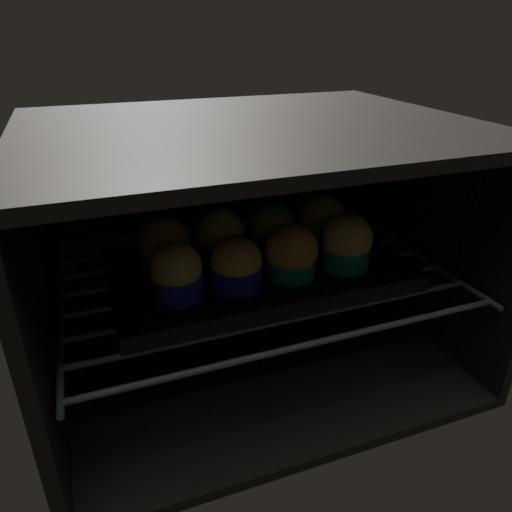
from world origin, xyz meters
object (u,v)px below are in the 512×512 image
object	(u,v)px
muffin_row1_col0	(164,246)
muffin_row1_col1	(220,238)
muffin_row0_col2	(291,253)
muffin_row1_col2	(272,230)
muffin_row1_col3	(321,222)
muffin_row0_col1	(236,266)
muffin_row0_col3	(346,243)
muffin_row0_col0	(176,273)
baking_tray	(256,271)

from	to	relation	value
muffin_row1_col0	muffin_row1_col1	xyz separation A→B (cm)	(8.19, -0.20, 0.05)
muffin_row0_col2	muffin_row1_col2	distance (cm)	8.05
muffin_row0_col2	muffin_row1_col3	bearing A→B (deg)	43.01
muffin_row0_col1	muffin_row0_col3	size ratio (longest dim) A/B	0.90
muffin_row0_col0	muffin_row0_col2	size ratio (longest dim) A/B	1.00
muffin_row0_col3	muffin_row1_col1	xyz separation A→B (cm)	(-16.36, 7.94, 0.03)
muffin_row0_col0	muffin_row0_col1	bearing A→B (deg)	-0.57
muffin_row0_col3	muffin_row1_col3	size ratio (longest dim) A/B	1.01
muffin_row0_col0	muffin_row0_col3	distance (cm)	24.54
muffin_row0_col1	muffin_row1_col3	world-z (taller)	muffin_row1_col3
muffin_row0_col1	muffin_row1_col0	bearing A→B (deg)	134.18
muffin_row0_col3	muffin_row1_col3	world-z (taller)	muffin_row0_col3
muffin_row1_col2	muffin_row1_col1	bearing A→B (deg)	-177.83
muffin_row0_col3	muffin_row1_col2	distance (cm)	11.57
muffin_row1_col0	muffin_row1_col3	distance (cm)	24.87
muffin_row0_col1	baking_tray	bearing A→B (deg)	43.58
baking_tray	muffin_row1_col0	xyz separation A→B (cm)	(-12.29, 4.12, 4.26)
muffin_row0_col3	muffin_row1_col2	world-z (taller)	muffin_row1_col2
muffin_row1_col0	muffin_row1_col2	size ratio (longest dim) A/B	0.97
muffin_row0_col0	muffin_row0_col2	world-z (taller)	same
muffin_row1_col2	muffin_row1_col3	xyz separation A→B (cm)	(8.43, 0.18, 0.06)
muffin_row0_col3	muffin_row1_col0	bearing A→B (deg)	161.64
muffin_row1_col2	muffin_row1_col3	distance (cm)	8.43
baking_tray	muffin_row1_col2	size ratio (longest dim) A/B	4.95
muffin_row1_col1	muffin_row1_col3	xyz separation A→B (cm)	(16.68, 0.49, -0.11)
muffin_row0_col1	muffin_row1_col2	xyz separation A→B (cm)	(8.46, 8.33, 0.51)
muffin_row1_col2	muffin_row0_col2	bearing A→B (deg)	-92.71
baking_tray	muffin_row1_col1	distance (cm)	7.12
muffin_row0_col0	baking_tray	bearing A→B (deg)	18.11
muffin_row0_col3	muffin_row0_col2	bearing A→B (deg)	178.52
baking_tray	muffin_row0_col1	world-z (taller)	muffin_row0_col1
muffin_row0_col2	muffin_row0_col0	bearing A→B (deg)	-179.25
muffin_row1_col2	muffin_row0_col3	bearing A→B (deg)	-45.53
muffin_row1_col0	muffin_row1_col1	world-z (taller)	same
muffin_row1_col3	muffin_row0_col1	bearing A→B (deg)	-153.26
muffin_row1_col0	muffin_row1_col2	xyz separation A→B (cm)	(16.44, 0.11, -0.12)
muffin_row0_col2	muffin_row1_col3	world-z (taller)	muffin_row1_col3
muffin_row1_col1	baking_tray	bearing A→B (deg)	-43.64
muffin_row0_col3	muffin_row1_col0	size ratio (longest dim) A/B	1.01
muffin_row0_col2	muffin_row1_col2	bearing A→B (deg)	87.29
muffin_row0_col3	muffin_row1_col2	xyz separation A→B (cm)	(-8.10, 8.26, -0.14)
muffin_row0_col1	muffin_row1_col0	xyz separation A→B (cm)	(-7.98, 8.22, 0.63)
muffin_row0_col1	muffin_row1_col0	size ratio (longest dim) A/B	0.92
muffin_row1_col0	muffin_row0_col1	bearing A→B (deg)	-45.82
baking_tray	muffin_row0_col2	size ratio (longest dim) A/B	5.37
muffin_row0_col0	muffin_row1_col3	size ratio (longest dim) A/B	0.95
muffin_row0_col1	muffin_row0_col2	bearing A→B (deg)	2.05
muffin_row0_col2	muffin_row1_col1	xyz separation A→B (cm)	(-7.87, 7.73, 0.38)
muffin_row1_col2	muffin_row1_col3	bearing A→B (deg)	1.20
muffin_row0_col2	muffin_row1_col2	size ratio (longest dim) A/B	0.92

